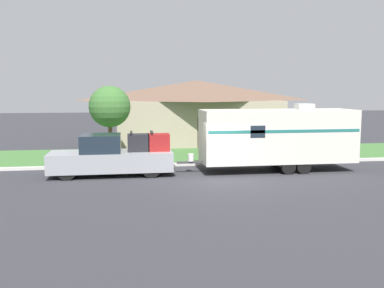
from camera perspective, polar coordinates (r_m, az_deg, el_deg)
name	(u,v)px	position (r m, az deg, el deg)	size (l,w,h in m)	color
ground_plane	(213,180)	(19.03, 2.81, -4.79)	(120.00, 120.00, 0.00)	#2D2D33
curb_strip	(199,164)	(22.64, 0.92, -2.67)	(80.00, 0.30, 0.14)	beige
lawn_strip	(189,155)	(26.20, -0.40, -1.44)	(80.00, 7.00, 0.03)	#3D6B33
house_across_street	(197,111)	(32.32, 0.62, 4.47)	(12.68, 7.34, 4.68)	gray
pickup_truck	(113,156)	(20.20, -10.50, -1.63)	(5.76, 1.97, 2.03)	black
travel_trailer	(277,136)	(21.36, 11.32, 1.08)	(8.71, 2.27, 3.28)	black
mailbox	(95,146)	(23.00, -12.80, -0.29)	(0.48, 0.20, 1.33)	brown
tree_in_yard	(110,107)	(25.37, -10.92, 4.89)	(2.41, 2.41, 4.21)	brown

